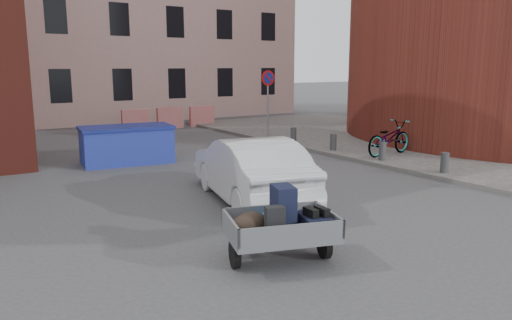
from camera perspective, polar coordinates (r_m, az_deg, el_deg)
ground at (r=9.36m, az=4.77°, el=-7.83°), size 120.00×120.00×0.00m
sidewalk at (r=19.23m, az=20.89°, el=1.35°), size 9.00×24.00×0.12m
no_parking_sign at (r=20.09m, az=1.38°, el=8.05°), size 0.60×0.09×2.65m
bollards at (r=15.71m, az=14.25°, el=0.99°), size 0.22×9.02×0.55m
barriers at (r=24.12m, az=-9.78°, el=4.75°), size 4.70×0.18×1.00m
trailer at (r=7.61m, az=2.78°, el=-7.43°), size 1.86×1.97×1.20m
dumpster at (r=15.84m, az=-14.54°, el=1.73°), size 2.91×1.78×1.15m
silver_car at (r=11.02m, az=-0.65°, el=-1.06°), size 2.50×4.60×1.44m
bicycle at (r=16.61m, az=14.94°, el=2.43°), size 2.15×0.94×1.10m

